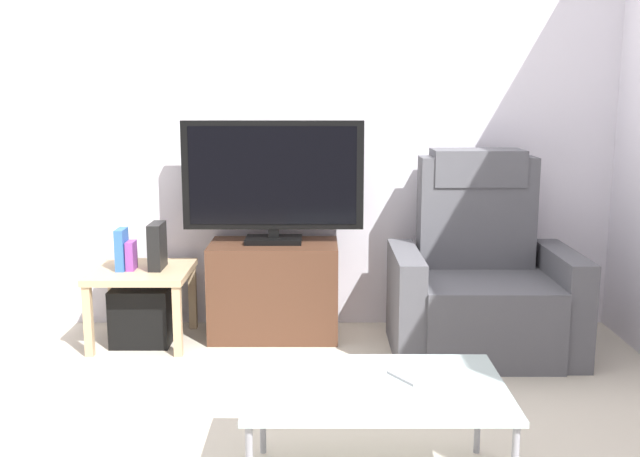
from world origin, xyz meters
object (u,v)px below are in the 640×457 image
(side_table, at_px, (145,280))
(subwoofer_box, at_px, (147,313))
(game_console, at_px, (160,246))
(tv_stand, at_px, (277,289))
(television, at_px, (276,179))
(book_leftmost, at_px, (125,249))
(coffee_table, at_px, (379,391))
(recliner_armchair, at_px, (484,282))
(book_middle, at_px, (134,255))
(cell_phone, at_px, (410,377))

(side_table, height_order, subwoofer_box, side_table)
(game_console, bearing_deg, tv_stand, 8.12)
(television, height_order, game_console, television)
(book_leftmost, xyz_separation_m, coffee_table, (1.29, -1.57, -0.17))
(book_leftmost, bearing_deg, tv_stand, 8.32)
(tv_stand, relative_size, subwoofer_box, 2.25)
(recliner_armchair, distance_m, coffee_table, 1.63)
(television, xyz_separation_m, subwoofer_box, (-0.73, -0.12, -0.75))
(recliner_armchair, relative_size, book_middle, 6.73)
(game_console, distance_m, coffee_table, 1.95)
(book_leftmost, relative_size, cell_phone, 1.53)
(side_table, distance_m, cell_phone, 2.01)
(coffee_table, bearing_deg, recliner_armchair, 65.20)
(side_table, xyz_separation_m, book_middle, (-0.05, -0.02, 0.15))
(television, bearing_deg, book_leftmost, -170.42)
(tv_stand, height_order, side_table, tv_stand)
(book_leftmost, distance_m, cell_phone, 2.07)
(coffee_table, height_order, cell_phone, cell_phone)
(book_leftmost, relative_size, coffee_table, 0.26)
(tv_stand, height_order, book_leftmost, book_leftmost)
(television, relative_size, coffee_table, 1.13)
(tv_stand, relative_size, coffee_table, 0.81)
(book_leftmost, height_order, coffee_table, book_leftmost)
(book_leftmost, relative_size, game_console, 0.90)
(cell_phone, bearing_deg, recliner_armchair, 35.56)
(book_middle, height_order, coffee_table, book_middle)
(book_middle, bearing_deg, side_table, 22.19)
(subwoofer_box, xyz_separation_m, cell_phone, (1.31, -1.53, 0.24))
(side_table, bearing_deg, book_middle, -157.81)
(subwoofer_box, height_order, game_console, game_console)
(subwoofer_box, distance_m, book_leftmost, 0.39)
(side_table, relative_size, subwoofer_box, 1.67)
(side_table, bearing_deg, cell_phone, -49.40)
(coffee_table, bearing_deg, game_console, 124.67)
(recliner_armchair, height_order, book_leftmost, recliner_armchair)
(game_console, bearing_deg, book_leftmost, -171.03)
(subwoofer_box, xyz_separation_m, game_console, (0.09, 0.01, 0.39))
(recliner_armchair, bearing_deg, cell_phone, -113.78)
(tv_stand, xyz_separation_m, television, (-0.00, 0.02, 0.64))
(subwoofer_box, relative_size, book_leftmost, 1.41)
(recliner_armchair, bearing_deg, subwoofer_box, 174.72)
(television, bearing_deg, book_middle, -169.80)
(tv_stand, xyz_separation_m, coffee_table, (0.46, -1.69, 0.09))
(side_table, bearing_deg, tv_stand, 7.90)
(tv_stand, bearing_deg, book_leftmost, -171.68)
(book_leftmost, height_order, game_console, game_console)
(subwoofer_box, bearing_deg, tv_stand, 7.90)
(side_table, xyz_separation_m, coffee_table, (1.19, -1.59, 0.01))
(recliner_armchair, distance_m, subwoofer_box, 1.89)
(tv_stand, height_order, book_middle, book_middle)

